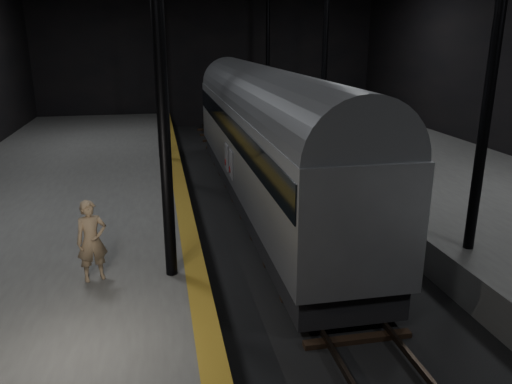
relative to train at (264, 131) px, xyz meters
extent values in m
plane|color=black|center=(0.00, -3.56, -2.84)|extent=(44.00, 44.00, 0.00)
cube|color=#4D4D4A|center=(-7.50, -3.56, -2.34)|extent=(9.00, 43.80, 1.00)
cube|color=#4D4D4A|center=(7.50, -3.56, -2.34)|extent=(9.00, 43.80, 1.00)
cube|color=brown|center=(-3.25, -3.56, -1.84)|extent=(0.50, 43.80, 0.01)
cube|color=#3F3328|center=(-0.72, -3.56, -2.67)|extent=(0.08, 43.00, 0.14)
cube|color=#3F3328|center=(0.72, -3.56, -2.67)|extent=(0.08, 43.00, 0.14)
cube|color=black|center=(0.00, -3.56, -2.78)|extent=(2.40, 42.00, 0.12)
cylinder|color=black|center=(-3.80, -7.56, 3.16)|extent=(0.26, 0.26, 10.00)
cylinder|color=black|center=(3.80, -7.56, 3.16)|extent=(0.26, 0.26, 10.00)
cylinder|color=black|center=(-3.80, 4.44, 3.16)|extent=(0.26, 0.26, 10.00)
cylinder|color=black|center=(3.80, 4.44, 3.16)|extent=(0.26, 0.26, 10.00)
cylinder|color=black|center=(-3.80, 16.44, 3.16)|extent=(0.26, 0.26, 10.00)
cylinder|color=black|center=(3.80, 16.44, 3.16)|extent=(0.26, 0.26, 10.00)
cube|color=#94969B|center=(0.00, 0.00, -0.41)|extent=(2.77, 19.07, 2.86)
cube|color=black|center=(0.00, 0.00, -2.21)|extent=(2.53, 18.69, 0.81)
cube|color=black|center=(0.00, 0.00, 0.26)|extent=(2.82, 18.79, 0.86)
cylinder|color=slate|center=(0.00, 0.00, 1.02)|extent=(2.71, 18.88, 2.71)
cube|color=black|center=(0.00, -6.68, -2.56)|extent=(1.72, 2.10, 0.33)
cube|color=black|center=(0.00, 6.68, -2.56)|extent=(1.72, 2.10, 0.33)
cube|color=silver|center=(-1.41, -0.95, -0.98)|extent=(0.04, 0.72, 1.00)
cube|color=silver|center=(-1.41, 0.19, -0.98)|extent=(0.04, 0.72, 1.00)
cylinder|color=maroon|center=(-1.43, -0.78, -1.22)|extent=(0.03, 0.25, 0.25)
cylinder|color=maroon|center=(-1.43, 0.36, -1.22)|extent=(0.03, 0.25, 0.25)
imported|color=#957A5B|center=(-5.50, -7.50, -0.92)|extent=(0.78, 0.63, 1.85)
camera|label=1|loc=(-3.94, -18.18, 3.37)|focal=35.00mm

